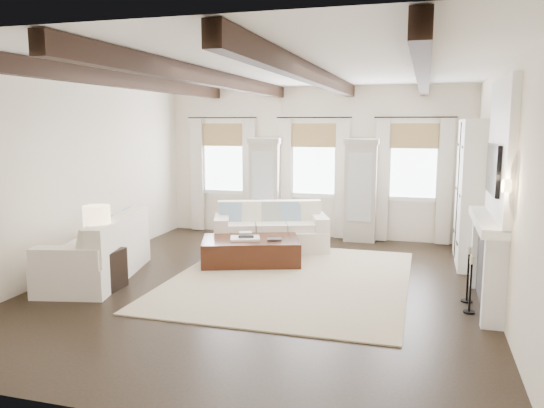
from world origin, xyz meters
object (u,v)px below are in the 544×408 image
(sofa_back, at_px, (271,231))
(ottoman, at_px, (251,251))
(side_table_back, at_px, (264,220))
(sofa_left, at_px, (101,253))
(side_table_front, at_px, (99,270))

(sofa_back, bearing_deg, ottoman, -92.64)
(side_table_back, bearing_deg, ottoman, -78.05)
(sofa_left, relative_size, ottoman, 1.49)
(ottoman, bearing_deg, side_table_front, -149.18)
(sofa_back, height_order, side_table_back, sofa_back)
(sofa_back, distance_m, side_table_front, 3.54)
(side_table_front, distance_m, side_table_back, 4.72)
(sofa_left, relative_size, side_table_front, 4.22)
(sofa_back, bearing_deg, side_table_front, -119.24)
(sofa_back, distance_m, side_table_back, 1.61)
(sofa_left, distance_m, side_table_back, 4.32)
(sofa_back, relative_size, ottoman, 1.40)
(side_table_front, bearing_deg, ottoman, 50.19)
(sofa_back, xyz_separation_m, side_table_back, (-0.59, 1.49, -0.09))
(sofa_left, bearing_deg, sofa_back, 51.37)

